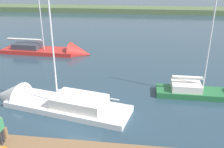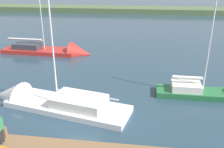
{
  "view_description": "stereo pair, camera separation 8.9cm",
  "coord_description": "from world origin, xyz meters",
  "views": [
    {
      "loc": [
        -4.02,
        13.7,
        8.77
      ],
      "look_at": [
        -1.78,
        -3.91,
        1.62
      ],
      "focal_mm": 39.26,
      "sensor_mm": 36.0,
      "label": 1
    },
    {
      "loc": [
        -4.11,
        13.69,
        8.77
      ],
      "look_at": [
        -1.78,
        -3.91,
        1.62
      ],
      "focal_mm": 39.26,
      "sensor_mm": 36.0,
      "label": 2
    }
  ],
  "objects": [
    {
      "name": "mooring_post_near",
      "position": [
        3.07,
        3.46,
        0.88
      ],
      "size": [
        0.23,
        0.23,
        0.64
      ],
      "primitive_type": "cylinder",
      "color": "brown",
      "rests_on": "dock_pier"
    },
    {
      "name": "person_on_dock",
      "position": [
        3.02,
        3.91,
        1.52
      ],
      "size": [
        0.24,
        0.64,
        1.66
      ],
      "rotation": [
        0.0,
        0.0,
        3.18
      ],
      "color": "#28282D",
      "rests_on": "dock_pier"
    },
    {
      "name": "sailboat_mid_channel",
      "position": [
        2.98,
        -1.38,
        0.13
      ],
      "size": [
        11.13,
        4.99,
        11.54
      ],
      "rotation": [
        0.0,
        0.0,
        -0.22
      ],
      "color": "white",
      "rests_on": "ground_plane"
    },
    {
      "name": "far_shoreline",
      "position": [
        0.0,
        -51.52,
        0.0
      ],
      "size": [
        180.0,
        8.0,
        2.4
      ],
      "primitive_type": "cube",
      "color": "#4C603D",
      "rests_on": "ground_plane"
    },
    {
      "name": "sailboat_near_dock",
      "position": [
        -9.3,
        -4.22,
        0.12
      ],
      "size": [
        7.23,
        1.96,
        8.34
      ],
      "rotation": [
        0.0,
        0.0,
        3.13
      ],
      "color": "#236638",
      "rests_on": "ground_plane"
    },
    {
      "name": "sailboat_behind_pier",
      "position": [
        6.21,
        -13.68,
        0.18
      ],
      "size": [
        11.0,
        3.3,
        13.72
      ],
      "rotation": [
        0.0,
        0.0,
        3.09
      ],
      "color": "#B22823",
      "rests_on": "ground_plane"
    },
    {
      "name": "ground_plane",
      "position": [
        0.0,
        0.0,
        0.0
      ],
      "size": [
        200.0,
        200.0,
        0.0
      ],
      "primitive_type": "plane",
      "color": "#263D4C"
    }
  ]
}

